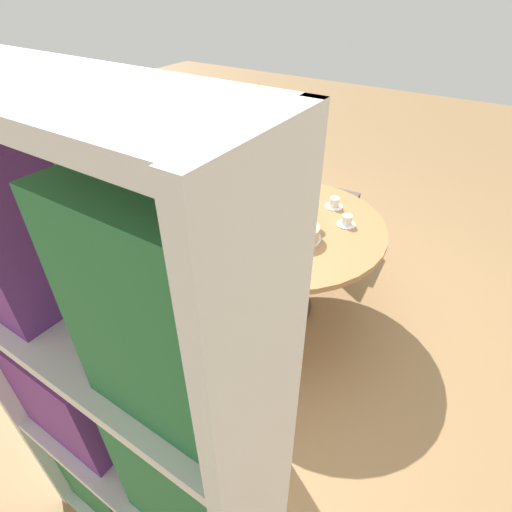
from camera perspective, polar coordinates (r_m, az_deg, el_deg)
ground_plane at (r=3.10m, az=3.32°, el=-7.07°), size 14.00×14.00×0.00m
dining_table at (r=2.72m, az=3.75°, el=2.21°), size 1.35×1.35×0.74m
chair_a at (r=3.60m, az=9.67°, el=8.85°), size 0.45×0.45×0.92m
chair_b at (r=2.13m, az=-7.39°, el=-13.81°), size 0.44×0.44×0.92m
bookshelf at (r=1.42m, az=-17.85°, el=-21.35°), size 1.07×0.28×1.98m
coffee_pot at (r=2.63m, az=6.35°, el=7.26°), size 0.12×0.12×0.25m
water_bottle at (r=2.62m, az=-0.24°, el=7.44°), size 0.07×0.07×0.29m
cake_main at (r=2.48m, az=6.26°, el=3.37°), size 0.27×0.27×0.09m
cake_second at (r=2.88m, az=4.34°, el=8.46°), size 0.24×0.24×0.09m
cup_a at (r=2.67m, az=12.83°, el=4.89°), size 0.12×0.12×0.07m
cup_b at (r=2.86m, az=11.12°, el=7.39°), size 0.12×0.12×0.07m
cup_c at (r=2.76m, az=-4.65°, el=6.86°), size 0.12×0.12×0.07m
cup_d at (r=3.07m, az=0.32°, el=10.14°), size 0.12×0.12×0.07m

